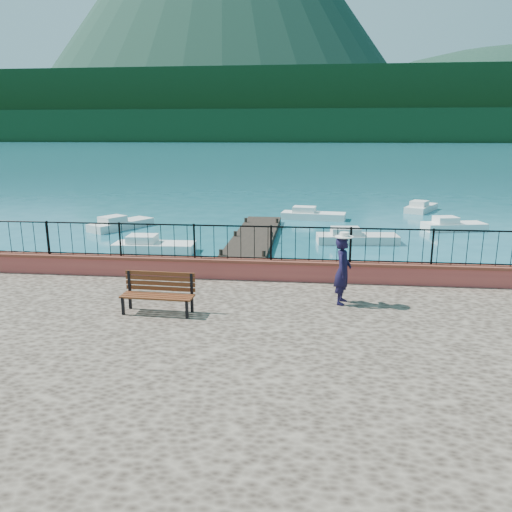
% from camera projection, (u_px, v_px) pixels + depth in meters
% --- Properties ---
extents(ground, '(2000.00, 2000.00, 0.00)m').
position_uv_depth(ground, '(270.00, 380.00, 10.94)').
color(ground, '#19596B').
rests_on(ground, ground).
extents(parapet, '(28.00, 0.46, 0.58)m').
position_uv_depth(parapet, '(281.00, 270.00, 14.15)').
color(parapet, '#B24A40').
rests_on(parapet, promenade).
extents(railing, '(27.00, 0.05, 0.95)m').
position_uv_depth(railing, '(282.00, 244.00, 13.97)').
color(railing, black).
rests_on(railing, parapet).
extents(dock, '(2.00, 16.00, 0.30)m').
position_uv_depth(dock, '(248.00, 249.00, 22.70)').
color(dock, '#2D231C').
rests_on(dock, ground).
extents(far_forest, '(900.00, 60.00, 18.00)m').
position_uv_depth(far_forest, '(311.00, 126.00, 298.23)').
color(far_forest, black).
rests_on(far_forest, ground).
extents(foothills, '(900.00, 120.00, 44.00)m').
position_uv_depth(foothills, '(312.00, 108.00, 353.00)').
color(foothills, black).
rests_on(foothills, ground).
extents(park_bench, '(1.70, 0.63, 0.93)m').
position_uv_depth(park_bench, '(158.00, 301.00, 11.54)').
color(park_bench, black).
rests_on(park_bench, promenade).
extents(person, '(0.51, 0.67, 1.66)m').
position_uv_depth(person, '(343.00, 271.00, 12.07)').
color(person, black).
rests_on(person, promenade).
extents(hat, '(0.44, 0.44, 0.12)m').
position_uv_depth(hat, '(344.00, 235.00, 11.86)').
color(hat, silver).
rests_on(hat, person).
extents(boat_0, '(3.68, 1.44, 0.80)m').
position_uv_depth(boat_0, '(154.00, 243.00, 22.59)').
color(boat_0, white).
rests_on(boat_0, ground).
extents(boat_1, '(4.01, 1.65, 0.80)m').
position_uv_depth(boat_1, '(357.00, 235.00, 24.42)').
color(boat_1, silver).
rests_on(boat_1, ground).
extents(boat_2, '(3.52, 1.95, 0.80)m').
position_uv_depth(boat_2, '(454.00, 223.00, 27.63)').
color(boat_2, white).
rests_on(boat_2, ground).
extents(boat_3, '(3.04, 3.87, 0.80)m').
position_uv_depth(boat_3, '(121.00, 221.00, 28.17)').
color(boat_3, silver).
rests_on(boat_3, ground).
extents(boat_4, '(4.07, 1.81, 0.80)m').
position_uv_depth(boat_4, '(314.00, 213.00, 31.20)').
color(boat_4, white).
rests_on(boat_4, ground).
extents(boat_5, '(2.77, 3.62, 0.80)m').
position_uv_depth(boat_5, '(421.00, 205.00, 34.38)').
color(boat_5, silver).
rests_on(boat_5, ground).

